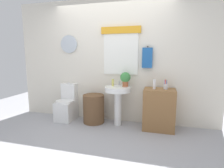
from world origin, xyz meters
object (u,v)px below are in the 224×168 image
object	(u,v)px
toilet	(67,106)
lotion_bottle	(154,84)
pedestal_sink	(118,96)
soap_bottle	(113,83)
potted_plant	(125,78)
toothbrush_cup	(166,86)
laundry_hamper	(94,109)
wooden_cabinet	(159,109)

from	to	relation	value
toilet	lotion_bottle	bearing A→B (deg)	-2.29
pedestal_sink	lotion_bottle	bearing A→B (deg)	-3.20
soap_bottle	potted_plant	distance (m)	0.28
lotion_bottle	pedestal_sink	bearing A→B (deg)	176.80
pedestal_sink	toothbrush_cup	bearing A→B (deg)	1.24
potted_plant	soap_bottle	bearing A→B (deg)	-177.80
laundry_hamper	toilet	bearing A→B (deg)	176.87
toilet	wooden_cabinet	xyz separation A→B (m)	(2.00, -0.04, 0.09)
wooden_cabinet	laundry_hamper	bearing A→B (deg)	180.00
pedestal_sink	soap_bottle	world-z (taller)	soap_bottle
laundry_hamper	soap_bottle	bearing A→B (deg)	6.96
wooden_cabinet	toothbrush_cup	world-z (taller)	toothbrush_cup
toilet	pedestal_sink	bearing A→B (deg)	-1.73
toilet	soap_bottle	xyz separation A→B (m)	(1.06, 0.01, 0.57)
potted_plant	wooden_cabinet	bearing A→B (deg)	-5.06
soap_bottle	toilet	bearing A→B (deg)	-179.23
toilet	lotion_bottle	distance (m)	1.98
laundry_hamper	wooden_cabinet	xyz separation A→B (m)	(1.35, 0.00, 0.10)
pedestal_sink	potted_plant	distance (m)	0.39
soap_bottle	toothbrush_cup	bearing A→B (deg)	-1.65
potted_plant	pedestal_sink	bearing A→B (deg)	-156.80
laundry_hamper	wooden_cabinet	distance (m)	1.35
wooden_cabinet	potted_plant	distance (m)	0.89
lotion_bottle	soap_bottle	bearing A→B (deg)	173.85
toilet	potted_plant	xyz separation A→B (m)	(1.32, 0.02, 0.66)
toothbrush_cup	potted_plant	bearing A→B (deg)	177.06
toothbrush_cup	pedestal_sink	bearing A→B (deg)	-178.76
wooden_cabinet	lotion_bottle	distance (m)	0.50
pedestal_sink	lotion_bottle	distance (m)	0.77
lotion_bottle	toothbrush_cup	bearing A→B (deg)	16.17
toilet	laundry_hamper	distance (m)	0.65
soap_bottle	laundry_hamper	bearing A→B (deg)	-173.04
soap_bottle	potted_plant	world-z (taller)	potted_plant
potted_plant	lotion_bottle	distance (m)	0.59
toilet	laundry_hamper	size ratio (longest dim) A/B	1.35
laundry_hamper	potted_plant	xyz separation A→B (m)	(0.67, 0.06, 0.67)
laundry_hamper	soap_bottle	distance (m)	0.71
soap_bottle	toothbrush_cup	world-z (taller)	toothbrush_cup
wooden_cabinet	soap_bottle	world-z (taller)	soap_bottle
soap_bottle	pedestal_sink	bearing A→B (deg)	-22.62
pedestal_sink	toilet	bearing A→B (deg)	178.27
toilet	pedestal_sink	xyz separation A→B (m)	(1.18, -0.04, 0.30)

